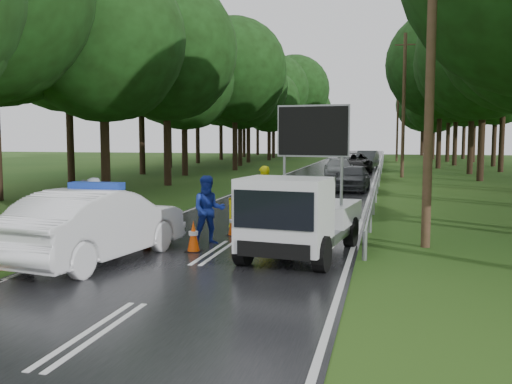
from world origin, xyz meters
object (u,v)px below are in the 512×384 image
(queue_car_third, at_px, (354,163))
(queue_car_second, at_px, (338,169))
(civilian, at_px, (209,210))
(queue_car_first, at_px, (353,178))
(officer, at_px, (264,195))
(work_truck, at_px, (299,217))
(barrier, at_px, (265,206))
(police_sedan, at_px, (98,225))
(queue_car_fourth, at_px, (367,160))

(queue_car_third, bearing_deg, queue_car_second, -102.05)
(queue_car_second, relative_size, queue_car_third, 0.84)
(civilian, xyz_separation_m, queue_car_first, (2.89, 16.16, -0.22))
(officer, relative_size, queue_car_first, 0.47)
(work_truck, distance_m, queue_car_second, 25.78)
(barrier, bearing_deg, queue_car_third, 83.24)
(work_truck, distance_m, civilian, 2.86)
(queue_car_first, bearing_deg, queue_car_third, 95.54)
(barrier, bearing_deg, work_truck, -71.76)
(civilian, relative_size, queue_car_third, 0.33)
(police_sedan, bearing_deg, work_truck, -152.29)
(police_sedan, xyz_separation_m, queue_car_fourth, (4.72, 40.36, -0.05))
(police_sedan, bearing_deg, officer, -102.15)
(queue_car_second, bearing_deg, queue_car_fourth, 76.28)
(queue_car_third, bearing_deg, queue_car_fourth, 75.40)
(queue_car_third, bearing_deg, civilian, -100.67)
(work_truck, bearing_deg, queue_car_fourth, 97.69)
(police_sedan, distance_m, queue_car_third, 34.58)
(queue_car_second, xyz_separation_m, queue_car_third, (0.63, 7.09, 0.10))
(work_truck, xyz_separation_m, queue_car_second, (-1.21, 25.75, -0.31))
(work_truck, distance_m, queue_car_third, 32.85)
(barrier, xyz_separation_m, queue_car_third, (1.10, 28.84, 0.05))
(queue_car_second, distance_m, queue_car_fourth, 13.17)
(queue_car_second, bearing_deg, civilian, -100.76)
(barrier, relative_size, civilian, 1.25)
(police_sedan, relative_size, queue_car_first, 1.29)
(queue_car_first, distance_m, queue_car_second, 8.60)
(work_truck, bearing_deg, queue_car_third, 99.03)
(officer, height_order, queue_car_third, officer)
(civilian, xyz_separation_m, queue_car_third, (2.05, 31.73, -0.15))
(civilian, bearing_deg, officer, 58.65)
(queue_car_first, relative_size, queue_car_second, 0.88)
(barrier, distance_m, queue_car_first, 13.41)
(police_sedan, distance_m, queue_car_first, 19.38)
(work_truck, height_order, officer, work_truck)
(barrier, xyz_separation_m, queue_car_fourth, (1.91, 34.84, 0.07))
(work_truck, height_order, queue_car_fourth, work_truck)
(queue_car_first, bearing_deg, barrier, -95.88)
(work_truck, bearing_deg, queue_car_first, 97.16)
(officer, height_order, queue_car_second, officer)
(civilian, bearing_deg, queue_car_first, 58.37)
(police_sedan, xyz_separation_m, queue_car_first, (4.75, 18.79, -0.14))
(work_truck, distance_m, officer, 5.38)
(police_sedan, xyz_separation_m, barrier, (2.81, 5.52, -0.12))
(barrier, bearing_deg, police_sedan, -121.51)
(police_sedan, xyz_separation_m, officer, (2.53, 6.52, 0.12))
(officer, distance_m, queue_car_fourth, 33.91)
(police_sedan, distance_m, work_truck, 4.74)
(police_sedan, height_order, work_truck, work_truck)
(civilian, bearing_deg, queue_car_third, 64.81)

